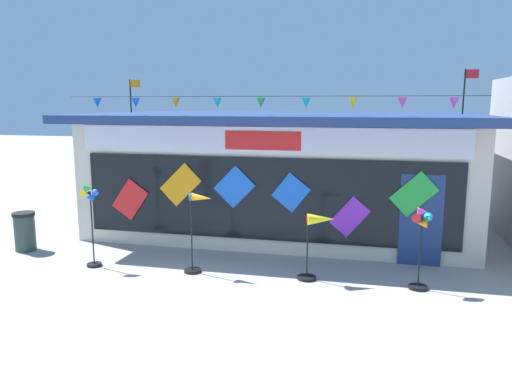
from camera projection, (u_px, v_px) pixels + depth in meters
ground_plane at (161, 319)px, 8.19m from camera, size 80.00×80.00×0.00m
kite_shop_building at (283, 171)px, 13.95m from camera, size 10.10×6.16×4.33m
wind_spinner_far_left at (91, 216)px, 10.62m from camera, size 0.35×0.32×1.80m
wind_spinner_left at (197, 225)px, 10.25m from camera, size 0.65×0.35×1.68m
wind_spinner_center_left at (317, 234)px, 9.82m from camera, size 0.74×0.38×1.37m
wind_spinner_center_right at (421, 238)px, 9.32m from camera, size 0.39×0.35×1.60m
trash_bin at (25, 231)px, 11.92m from camera, size 0.52×0.52×0.93m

